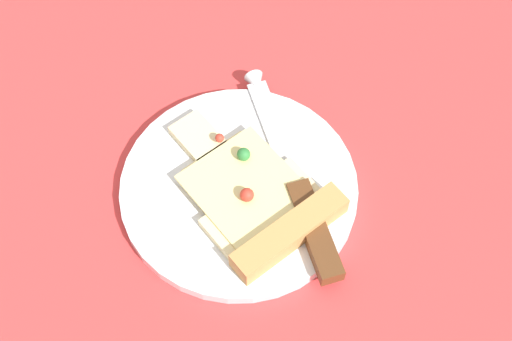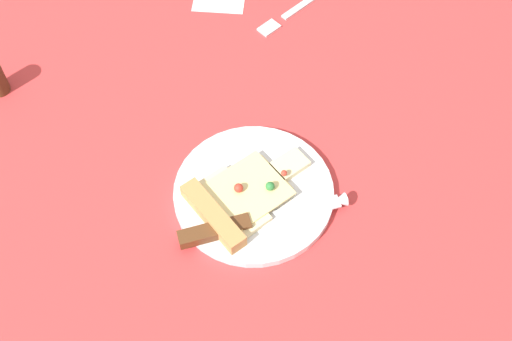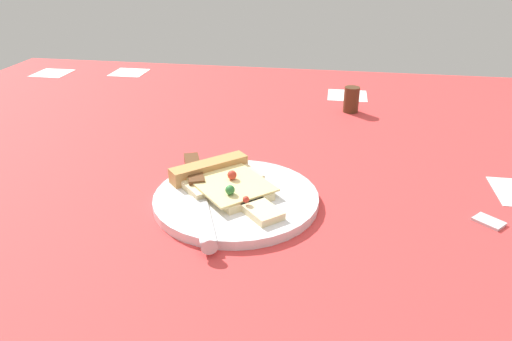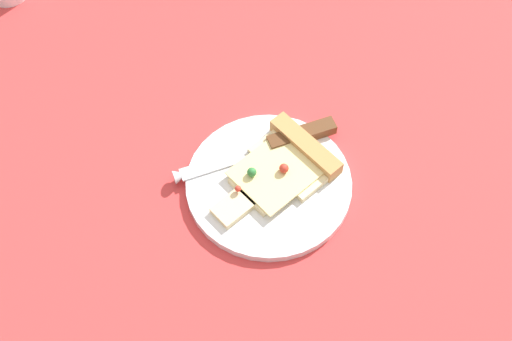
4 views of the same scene
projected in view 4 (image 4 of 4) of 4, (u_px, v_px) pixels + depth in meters
ground_plane at (283, 161)px, 96.67cm from camera, size 149.78×149.78×3.00cm
plate at (269, 184)px, 92.15cm from camera, size 22.84×22.84×1.30cm
pizza_slice at (283, 168)px, 91.86cm from camera, size 17.55×18.06×2.62cm
knife at (272, 145)px, 94.09cm from camera, size 10.75×23.10×2.45cm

